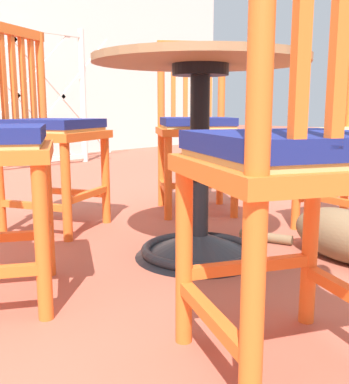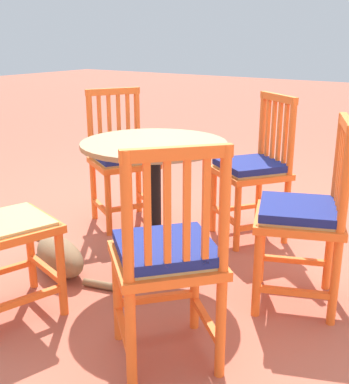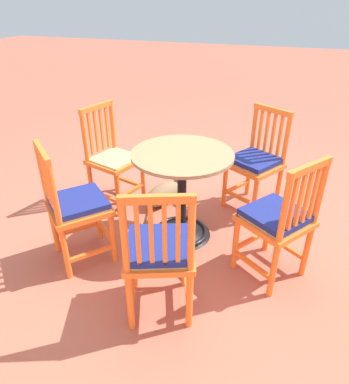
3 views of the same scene
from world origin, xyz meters
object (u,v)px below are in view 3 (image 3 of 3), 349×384
object	(u,v)px
cafe_table	(182,205)
orange_chair_by_planter	(159,252)
orange_chair_tucked_in	(76,206)
orange_chair_near_fence	(113,160)
orange_chair_at_corner	(278,220)
orange_chair_facing_out	(256,163)
tabby_cat	(166,192)

from	to	relation	value
cafe_table	orange_chair_by_planter	bearing A→B (deg)	98.38
cafe_table	orange_chair_by_planter	size ratio (longest dim) A/B	0.83
cafe_table	orange_chair_tucked_in	size ratio (longest dim) A/B	0.83
orange_chair_by_planter	orange_chair_near_fence	world-z (taller)	same
orange_chair_near_fence	orange_chair_at_corner	bearing A→B (deg)	160.52
cafe_table	orange_chair_tucked_in	xyz separation A→B (m)	(0.61, 0.51, 0.16)
orange_chair_by_planter	orange_chair_facing_out	size ratio (longest dim) A/B	1.00
orange_chair_at_corner	orange_chair_near_fence	xyz separation A→B (m)	(1.49, -0.53, -0.01)
cafe_table	orange_chair_tucked_in	distance (m)	0.82
orange_chair_at_corner	orange_chair_near_fence	distance (m)	1.58
orange_chair_at_corner	orange_chair_facing_out	size ratio (longest dim) A/B	1.00
orange_chair_at_corner	orange_chair_tucked_in	distance (m)	1.38
cafe_table	orange_chair_tucked_in	world-z (taller)	orange_chair_tucked_in
orange_chair_facing_out	orange_chair_by_planter	bearing A→B (deg)	75.55
orange_chair_at_corner	tabby_cat	bearing A→B (deg)	-33.07
orange_chair_tucked_in	tabby_cat	world-z (taller)	orange_chair_tucked_in
cafe_table	orange_chair_near_fence	bearing A→B (deg)	-21.80
cafe_table	tabby_cat	xyz separation A→B (m)	(0.31, -0.45, -0.19)
orange_chair_at_corner	orange_chair_near_fence	world-z (taller)	same
orange_chair_facing_out	orange_chair_near_fence	distance (m)	1.27
orange_chair_facing_out	orange_chair_near_fence	size ratio (longest dim) A/B	1.00
cafe_table	orange_chair_facing_out	world-z (taller)	orange_chair_facing_out
orange_chair_near_fence	tabby_cat	size ratio (longest dim) A/B	1.23
orange_chair_tucked_in	tabby_cat	distance (m)	1.07
orange_chair_by_planter	orange_chair_tucked_in	xyz separation A→B (m)	(0.73, -0.27, 0.00)
cafe_table	orange_chair_facing_out	distance (m)	0.80
orange_chair_facing_out	orange_chair_tucked_in	bearing A→B (deg)	46.24
orange_chair_by_planter	orange_chair_at_corner	size ratio (longest dim) A/B	1.00
orange_chair_facing_out	orange_chair_near_fence	xyz separation A→B (m)	(1.23, 0.32, -0.01)
orange_chair_tucked_in	tabby_cat	size ratio (longest dim) A/B	1.23
orange_chair_at_corner	orange_chair_facing_out	bearing A→B (deg)	-73.08
cafe_table	orange_chair_near_fence	world-z (taller)	orange_chair_near_fence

